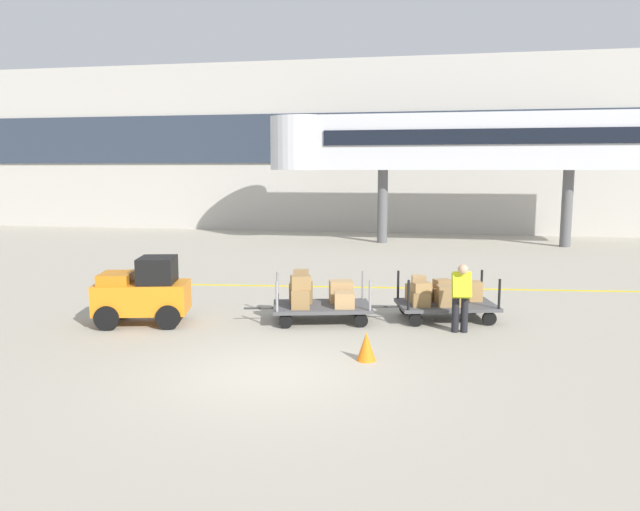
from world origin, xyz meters
TOP-DOWN VIEW (x-y plane):
  - ground_plane at (0.00, 0.00)m, footprint 120.00×120.00m
  - apron_lead_line at (2.60, 8.47)m, footprint 19.01×2.26m
  - terminal_building at (0.00, 25.98)m, footprint 55.69×2.51m
  - jet_bridge at (2.76, 19.99)m, footprint 17.67×3.00m
  - baggage_tug at (-3.81, 2.83)m, footprint 2.31×1.66m
  - baggage_cart_lead at (0.19, 3.87)m, footprint 3.09×1.92m
  - baggage_cart_middle at (3.04, 4.61)m, footprint 3.09×1.92m
  - baggage_handler at (3.43, 3.40)m, footprint 0.45×0.47m
  - safety_cone_near at (1.61, 1.03)m, footprint 0.36×0.36m

SIDE VIEW (x-z plane):
  - ground_plane at x=0.00m, z-range 0.00..0.00m
  - apron_lead_line at x=2.60m, z-range 0.00..0.01m
  - safety_cone_near at x=1.61m, z-range 0.00..0.55m
  - baggage_cart_middle at x=3.04m, z-range -0.01..1.09m
  - baggage_cart_lead at x=0.19m, z-range -0.05..1.16m
  - baggage_tug at x=-3.81m, z-range -0.04..1.54m
  - baggage_handler at x=3.43m, z-range 0.08..1.65m
  - jet_bridge at x=2.76m, z-range 1.73..7.89m
  - terminal_building at x=0.00m, z-range 0.01..9.74m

